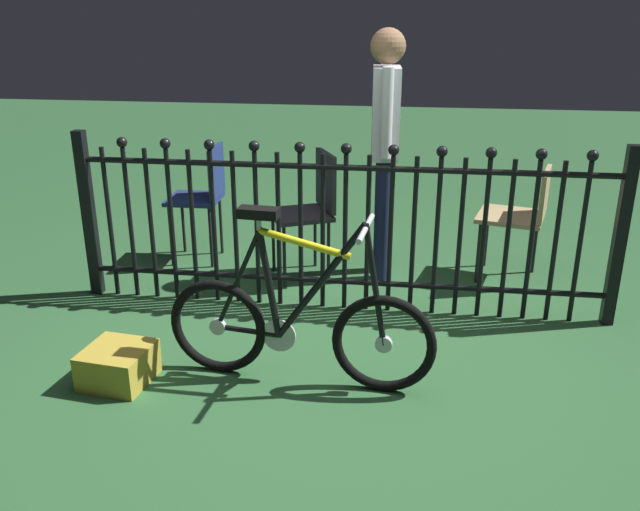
% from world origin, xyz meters
% --- Properties ---
extents(ground_plane, '(20.00, 20.00, 0.00)m').
position_xyz_m(ground_plane, '(0.00, 0.00, 0.00)').
color(ground_plane, '#2C5D32').
extents(iron_fence, '(3.39, 0.07, 1.11)m').
position_xyz_m(iron_fence, '(-0.06, 0.75, 0.57)').
color(iron_fence, black).
rests_on(iron_fence, ground).
extents(bicycle, '(1.40, 0.40, 0.93)m').
position_xyz_m(bicycle, '(-0.11, -0.18, 0.32)').
color(bicycle, black).
rests_on(bicycle, ground).
extents(chair_tan, '(0.53, 0.53, 0.81)m').
position_xyz_m(chair_tan, '(1.20, 1.40, 0.51)').
color(chair_tan, black).
rests_on(chair_tan, ground).
extents(chair_charcoal, '(0.53, 0.53, 0.90)m').
position_xyz_m(chair_charcoal, '(-0.26, 1.27, 0.54)').
color(chair_charcoal, black).
rests_on(chair_charcoal, ground).
extents(chair_navy, '(0.40, 0.39, 0.88)m').
position_xyz_m(chair_navy, '(-1.10, 1.47, 0.55)').
color(chair_navy, black).
rests_on(chair_navy, ground).
extents(person_visitor, '(0.23, 0.47, 1.71)m').
position_xyz_m(person_visitor, '(0.23, 1.35, 1.03)').
color(person_visitor, '#191E3F').
rests_on(person_visitor, ground).
extents(display_crate, '(0.36, 0.36, 0.19)m').
position_xyz_m(display_crate, '(-1.03, -0.32, 0.09)').
color(display_crate, '#B29933').
rests_on(display_crate, ground).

